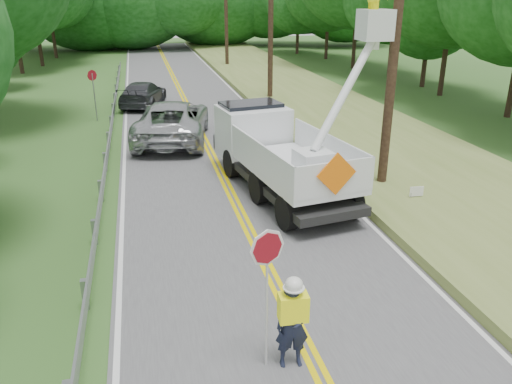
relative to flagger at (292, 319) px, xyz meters
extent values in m
cube|color=#4E4E51|center=(0.42, 12.59, -0.96)|extent=(7.20, 96.00, 0.02)
cube|color=#F6D700|center=(0.32, 12.59, -0.95)|extent=(0.12, 96.00, 0.00)
cube|color=#F6D700|center=(0.52, 12.59, -0.95)|extent=(0.12, 96.00, 0.00)
cube|color=silver|center=(-3.03, 12.59, -0.95)|extent=(0.12, 96.00, 0.00)
cube|color=silver|center=(3.87, 12.59, -0.95)|extent=(0.12, 96.00, 0.00)
cube|color=gray|center=(-3.68, 2.59, -0.62)|extent=(0.12, 0.14, 0.70)
cube|color=gray|center=(-3.68, 5.59, -0.62)|extent=(0.12, 0.14, 0.70)
cube|color=gray|center=(-3.68, 8.59, -0.62)|extent=(0.12, 0.14, 0.70)
cube|color=gray|center=(-3.68, 11.59, -0.62)|extent=(0.12, 0.14, 0.70)
cube|color=gray|center=(-3.68, 14.59, -0.62)|extent=(0.12, 0.14, 0.70)
cube|color=gray|center=(-3.68, 17.59, -0.62)|extent=(0.12, 0.14, 0.70)
cube|color=gray|center=(-3.68, 20.59, -0.62)|extent=(0.12, 0.14, 0.70)
cube|color=gray|center=(-3.68, 23.59, -0.62)|extent=(0.12, 0.14, 0.70)
cube|color=gray|center=(-3.68, 26.59, -0.62)|extent=(0.12, 0.14, 0.70)
cube|color=gray|center=(-3.68, 29.59, -0.62)|extent=(0.12, 0.14, 0.70)
cube|color=gray|center=(-3.68, 32.59, -0.62)|extent=(0.12, 0.14, 0.70)
cube|color=gray|center=(-3.68, 35.59, -0.62)|extent=(0.12, 0.14, 0.70)
cube|color=gray|center=(-3.58, 13.59, -0.37)|extent=(0.05, 48.00, 0.34)
cylinder|color=black|center=(5.42, 7.59, 4.03)|extent=(0.30, 0.30, 10.00)
cylinder|color=black|center=(5.42, 22.59, 4.03)|extent=(0.30, 0.30, 10.00)
cylinder|color=black|center=(5.42, 37.59, 4.03)|extent=(0.30, 0.30, 10.00)
cube|color=olive|center=(7.52, 12.59, -0.82)|extent=(7.00, 96.00, 0.30)
cylinder|color=#332319|center=(-11.32, 37.82, 0.59)|extent=(0.32, 0.32, 3.12)
ellipsoid|color=#10430E|center=(-11.32, 37.82, 4.40)|extent=(7.28, 7.28, 6.41)
cylinder|color=#332319|center=(-10.41, 42.06, 1.02)|extent=(0.32, 0.32, 3.98)
cylinder|color=#332319|center=(-10.00, 47.94, 0.91)|extent=(0.32, 0.32, 3.76)
cylinder|color=#332319|center=(16.46, 21.96, 1.08)|extent=(0.32, 0.32, 4.10)
cylinder|color=#332319|center=(16.99, 25.05, 0.35)|extent=(0.32, 0.32, 2.65)
ellipsoid|color=#10430E|center=(16.99, 25.05, 3.60)|extent=(6.19, 6.19, 5.45)
cylinder|color=#332319|center=(16.89, 29.88, 0.73)|extent=(0.32, 0.32, 3.41)
cylinder|color=#332319|center=(15.90, 34.66, 1.29)|extent=(0.32, 0.32, 4.52)
cylinder|color=#332319|center=(15.87, 41.23, 0.86)|extent=(0.32, 0.32, 3.65)
cylinder|color=#332319|center=(14.42, 46.05, 0.44)|extent=(0.32, 0.32, 2.82)
ellipsoid|color=#10430E|center=(14.42, 46.05, 3.88)|extent=(6.57, 6.57, 5.79)
imported|color=#191E33|center=(0.02, 0.00, -0.14)|extent=(0.62, 0.42, 1.63)
cube|color=#FDFE15|center=(0.02, 0.00, 0.23)|extent=(0.52, 0.33, 0.50)
ellipsoid|color=white|center=(0.02, 0.00, 0.69)|extent=(0.30, 0.30, 0.24)
cylinder|color=#B7B7B7|center=(-0.43, 0.07, 0.19)|extent=(0.04, 0.04, 2.28)
cylinder|color=maroon|center=(-0.43, 0.07, 1.39)|extent=(0.63, 0.24, 0.65)
cylinder|color=black|center=(1.45, 5.28, -0.46)|extent=(0.46, 1.03, 0.99)
cylinder|color=black|center=(3.49, 5.60, -0.46)|extent=(0.46, 1.03, 0.99)
cylinder|color=black|center=(1.13, 7.33, -0.46)|extent=(0.46, 1.03, 0.99)
cylinder|color=black|center=(3.18, 7.64, -0.46)|extent=(0.46, 1.03, 0.99)
cylinder|color=black|center=(0.74, 9.88, -0.46)|extent=(0.46, 1.03, 0.99)
cylinder|color=black|center=(2.78, 10.20, -0.46)|extent=(0.46, 1.03, 0.99)
cube|color=black|center=(2.11, 7.79, -0.38)|extent=(3.16, 6.87, 0.26)
cube|color=white|center=(2.22, 7.08, 0.13)|extent=(3.08, 5.06, 0.23)
cube|color=white|center=(1.06, 6.90, 0.65)|extent=(0.79, 4.71, 0.93)
cube|color=white|center=(3.37, 7.26, 0.65)|extent=(0.79, 4.71, 0.93)
cube|color=white|center=(2.58, 4.75, 0.65)|extent=(2.36, 0.43, 0.93)
cube|color=white|center=(1.68, 10.55, 0.44)|extent=(2.60, 2.30, 1.86)
cube|color=black|center=(1.65, 10.75, 1.11)|extent=(2.25, 1.65, 0.78)
cube|color=white|center=(2.39, 5.95, 0.65)|extent=(1.06, 1.06, 0.83)
cube|color=white|center=(4.72, 7.59, 4.30)|extent=(0.88, 0.88, 0.88)
cube|color=orange|center=(2.59, 4.68, 0.80)|extent=(1.16, 0.22, 1.17)
imported|color=#ABAEB1|center=(-0.91, 15.17, -0.07)|extent=(4.01, 6.76, 1.76)
imported|color=#34363B|center=(-2.04, 22.94, -0.27)|extent=(3.13, 5.08, 1.37)
cylinder|color=gray|center=(-4.46, 19.74, 0.23)|extent=(0.06, 0.06, 2.41)
cylinder|color=maroon|center=(-4.46, 19.74, 1.33)|extent=(0.44, 0.36, 0.55)
cube|color=white|center=(5.81, 6.02, -0.49)|extent=(0.44, 0.06, 0.31)
cylinder|color=gray|center=(5.63, 6.02, -0.75)|extent=(0.02, 0.02, 0.44)
cylinder|color=gray|center=(5.98, 6.02, -0.75)|extent=(0.02, 0.02, 0.44)
camera|label=1|loc=(-2.23, -6.95, 5.23)|focal=35.58mm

